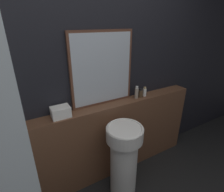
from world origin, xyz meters
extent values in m
cube|color=black|center=(0.00, 1.51, 1.25)|extent=(8.00, 0.06, 2.50)
cube|color=brown|center=(0.00, 1.39, 0.49)|extent=(2.56, 0.18, 0.98)
cylinder|color=silver|center=(0.07, 1.04, 0.37)|extent=(0.29, 0.29, 0.74)
cylinder|color=silver|center=(0.07, 1.04, 0.80)|extent=(0.38, 0.38, 0.14)
torus|color=silver|center=(0.07, 1.04, 0.87)|extent=(0.37, 0.37, 0.02)
cube|color=#563323|center=(0.05, 1.47, 1.38)|extent=(0.72, 0.03, 0.80)
cube|color=#B2BCC6|center=(0.05, 1.46, 1.38)|extent=(0.67, 0.02, 0.75)
cube|color=white|center=(-0.45, 1.39, 1.03)|extent=(0.18, 0.14, 0.11)
cylinder|color=gray|center=(0.47, 1.39, 1.04)|extent=(0.04, 0.04, 0.13)
cylinder|color=silver|center=(0.47, 1.39, 1.12)|extent=(0.03, 0.03, 0.03)
cylinder|color=#4C3823|center=(0.53, 1.39, 1.03)|extent=(0.05, 0.05, 0.09)
cylinder|color=black|center=(0.53, 1.39, 1.08)|extent=(0.04, 0.04, 0.02)
cylinder|color=white|center=(0.60, 1.39, 1.03)|extent=(0.04, 0.04, 0.10)
cylinder|color=tan|center=(0.60, 1.39, 1.09)|extent=(0.03, 0.03, 0.02)
camera|label=1|loc=(-0.77, -0.17, 1.85)|focal=28.00mm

